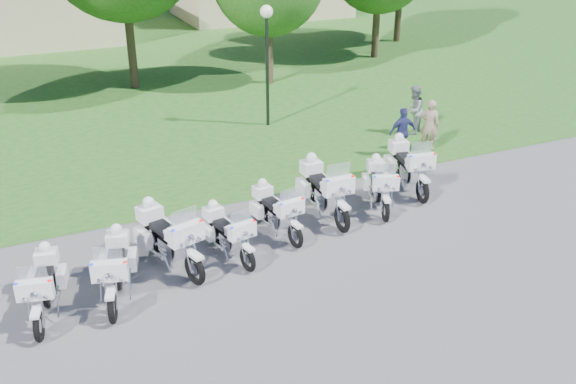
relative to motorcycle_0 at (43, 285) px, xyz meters
name	(u,v)px	position (x,y,z in m)	size (l,w,h in m)	color
ground	(310,247)	(6.02, 0.13, -0.62)	(100.00, 100.00, 0.00)	#58585D
grass_lawn	(107,37)	(6.02, 27.13, -0.62)	(100.00, 48.00, 0.01)	#23591C
motorcycle_0	(43,285)	(0.00, 0.00, 0.00)	(1.05, 2.19, 1.49)	black
motorcycle_1	(116,267)	(1.44, 0.03, 0.03)	(1.18, 2.28, 1.57)	black
motorcycle_2	(168,236)	(2.75, 0.75, 0.09)	(1.27, 2.50, 1.72)	black
motorcycle_3	(228,232)	(4.11, 0.61, -0.03)	(0.93, 2.09, 1.41)	black
motorcycle_4	(276,210)	(5.58, 1.16, -0.01)	(0.87, 2.17, 1.46)	black
motorcycle_5	(324,188)	(7.12, 1.57, 0.11)	(0.89, 2.60, 1.75)	black
motorcycle_6	(380,184)	(8.71, 1.39, 0.00)	(1.24, 2.12, 1.50)	black
motorcycle_7	(408,165)	(10.08, 2.06, 0.08)	(1.12, 2.48, 1.68)	black
lamp_post	(267,36)	(8.54, 8.74, 2.59)	(0.44, 0.44, 4.27)	black
bystander_a	(430,125)	(12.38, 4.26, 0.23)	(0.62, 0.41, 1.70)	#A0826C
bystander_b	(414,110)	(12.81, 5.80, 0.23)	(0.83, 0.65, 1.71)	gray
bystander_c	(403,132)	(11.29, 4.19, 0.17)	(0.93, 0.39, 1.59)	navy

